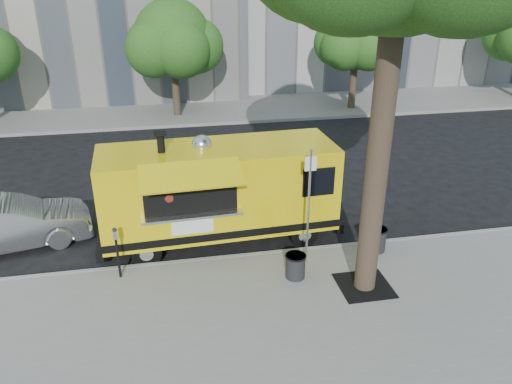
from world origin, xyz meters
The scene contains 13 objects.
ground centered at (0.00, 0.00, 0.00)m, with size 120.00×120.00×0.00m, color black.
sidewalk centered at (0.00, -4.00, 0.07)m, with size 60.00×6.00×0.15m, color gray.
curb centered at (0.00, -0.93, 0.07)m, with size 60.00×0.14×0.16m, color #999993.
far_sidewalk centered at (0.00, 13.50, 0.07)m, with size 60.00×5.00×0.15m, color gray.
tree_well centered at (2.60, -2.80, 0.15)m, with size 1.20×1.20×0.02m, color black.
far_tree_b centered at (-1.00, 12.70, 3.83)m, with size 3.60×3.60×5.50m.
far_tree_c centered at (8.00, 12.40, 3.72)m, with size 3.24×3.24×5.21m.
sign_post centered at (1.55, -1.55, 1.85)m, with size 0.28×0.06×3.00m.
parking_meter centered at (-3.00, -1.35, 0.98)m, with size 0.11×0.11×1.33m.
food_truck centered at (-0.42, 0.22, 1.50)m, with size 6.56×3.20×3.18m.
sedan centered at (-5.96, 0.91, 0.68)m, with size 1.44×4.13×1.36m, color #B4B6BC.
trash_bin_left centered at (1.11, -2.14, 0.47)m, with size 0.50×0.50×0.60m.
trash_bin_right centered at (3.50, -1.33, 0.49)m, with size 0.53×0.53×0.64m.
Camera 1 is at (-1.68, -11.81, 6.97)m, focal length 35.00 mm.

